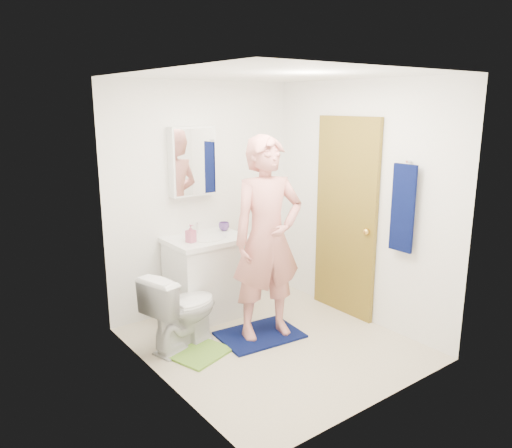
{
  "coord_description": "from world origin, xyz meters",
  "views": [
    {
      "loc": [
        -2.68,
        -3.29,
        2.18
      ],
      "look_at": [
        -0.01,
        0.25,
        1.1
      ],
      "focal_mm": 35.0,
      "sensor_mm": 36.0,
      "label": 1
    }
  ],
  "objects": [
    {
      "name": "sink_basin",
      "position": [
        -0.15,
        0.91,
        0.84
      ],
      "size": [
        0.4,
        0.4,
        0.03
      ],
      "primitive_type": "cylinder",
      "color": "white",
      "rests_on": "countertop"
    },
    {
      "name": "mirror_panel",
      "position": [
        -0.15,
        1.08,
        1.6
      ],
      "size": [
        0.46,
        0.01,
        0.66
      ],
      "primitive_type": "cube",
      "color": "white",
      "rests_on": "wall_back"
    },
    {
      "name": "towel",
      "position": [
        1.03,
        -0.57,
        1.25
      ],
      "size": [
        0.03,
        0.24,
        0.8
      ],
      "primitive_type": "cube",
      "color": "#070F41",
      "rests_on": "wall_right"
    },
    {
      "name": "floor",
      "position": [
        0.0,
        0.0,
        -0.01
      ],
      "size": [
        2.2,
        2.4,
        0.02
      ],
      "primitive_type": "cube",
      "color": "beige",
      "rests_on": "ground"
    },
    {
      "name": "door",
      "position": [
        1.07,
        0.15,
        1.02
      ],
      "size": [
        0.05,
        0.8,
        2.05
      ],
      "primitive_type": "cube",
      "color": "olive",
      "rests_on": "ground"
    },
    {
      "name": "medicine_cabinet",
      "position": [
        -0.15,
        1.14,
        1.6
      ],
      "size": [
        0.5,
        0.12,
        0.7
      ],
      "primitive_type": "cube",
      "color": "white",
      "rests_on": "wall_back"
    },
    {
      "name": "door_knob",
      "position": [
        1.03,
        -0.17,
        0.95
      ],
      "size": [
        0.07,
        0.07,
        0.07
      ],
      "primitive_type": "sphere",
      "color": "gold",
      "rests_on": "door"
    },
    {
      "name": "man",
      "position": [
        0.06,
        0.17,
        0.96
      ],
      "size": [
        0.77,
        0.59,
        1.88
      ],
      "primitive_type": "imported",
      "rotation": [
        0.0,
        0.0,
        -0.22
      ],
      "color": "tan",
      "rests_on": "bath_mat"
    },
    {
      "name": "wall_left",
      "position": [
        -1.11,
        0.0,
        1.2
      ],
      "size": [
        0.02,
        2.4,
        2.4
      ],
      "primitive_type": "cube",
      "color": "white",
      "rests_on": "ground"
    },
    {
      "name": "wall_front",
      "position": [
        0.0,
        -1.21,
        1.2
      ],
      "size": [
        2.2,
        0.02,
        2.4
      ],
      "primitive_type": "cube",
      "color": "white",
      "rests_on": "ground"
    },
    {
      "name": "faucet",
      "position": [
        -0.15,
        1.09,
        0.91
      ],
      "size": [
        0.03,
        0.03,
        0.12
      ],
      "primitive_type": "cylinder",
      "color": "silver",
      "rests_on": "countertop"
    },
    {
      "name": "vanity_cabinet",
      "position": [
        -0.15,
        0.91,
        0.4
      ],
      "size": [
        0.75,
        0.55,
        0.8
      ],
      "primitive_type": "cube",
      "color": "white",
      "rests_on": "floor"
    },
    {
      "name": "ceiling",
      "position": [
        0.0,
        0.0,
        2.41
      ],
      "size": [
        2.2,
        2.4,
        0.02
      ],
      "primitive_type": "cube",
      "color": "white",
      "rests_on": "ground"
    },
    {
      "name": "wall_right",
      "position": [
        1.11,
        0.0,
        1.2
      ],
      "size": [
        0.02,
        2.4,
        2.4
      ],
      "primitive_type": "cube",
      "color": "white",
      "rests_on": "ground"
    },
    {
      "name": "soap_dispenser",
      "position": [
        -0.36,
        0.84,
        0.94
      ],
      "size": [
        0.1,
        0.1,
        0.18
      ],
      "primitive_type": "imported",
      "rotation": [
        0.0,
        0.0,
        0.25
      ],
      "color": "#BE5878",
      "rests_on": "countertop"
    },
    {
      "name": "countertop",
      "position": [
        -0.15,
        0.91,
        0.83
      ],
      "size": [
        0.79,
        0.59,
        0.05
      ],
      "primitive_type": "cube",
      "color": "white",
      "rests_on": "vanity_cabinet"
    },
    {
      "name": "toothbrush_cup",
      "position": [
        0.15,
        1.03,
        0.89
      ],
      "size": [
        0.14,
        0.14,
        0.09
      ],
      "primitive_type": "imported",
      "rotation": [
        0.0,
        0.0,
        0.3
      ],
      "color": "#5F3F8A",
      "rests_on": "countertop"
    },
    {
      "name": "towel_hook",
      "position": [
        1.07,
        -0.57,
        1.67
      ],
      "size": [
        0.06,
        0.02,
        0.02
      ],
      "primitive_type": "cylinder",
      "rotation": [
        0.0,
        1.57,
        0.0
      ],
      "color": "silver",
      "rests_on": "wall_right"
    },
    {
      "name": "bath_mat",
      "position": [
        -0.01,
        0.2,
        0.01
      ],
      "size": [
        0.81,
        0.62,
        0.02
      ],
      "primitive_type": "cube",
      "rotation": [
        0.0,
        0.0,
        -0.11
      ],
      "color": "#070F41",
      "rests_on": "floor"
    },
    {
      "name": "green_rug",
      "position": [
        -0.65,
        0.23,
        0.01
      ],
      "size": [
        0.58,
        0.53,
        0.02
      ],
      "primitive_type": "cube",
      "rotation": [
        0.0,
        0.0,
        0.3
      ],
      "color": "#70A637",
      "rests_on": "floor"
    },
    {
      "name": "wall_back",
      "position": [
        0.0,
        1.21,
        1.2
      ],
      "size": [
        2.2,
        0.02,
        2.4
      ],
      "primitive_type": "cube",
      "color": "white",
      "rests_on": "ground"
    },
    {
      "name": "toilet",
      "position": [
        -0.69,
        0.46,
        0.36
      ],
      "size": [
        0.8,
        0.58,
        0.73
      ],
      "primitive_type": "imported",
      "rotation": [
        0.0,
        0.0,
        1.84
      ],
      "color": "white",
      "rests_on": "floor"
    }
  ]
}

